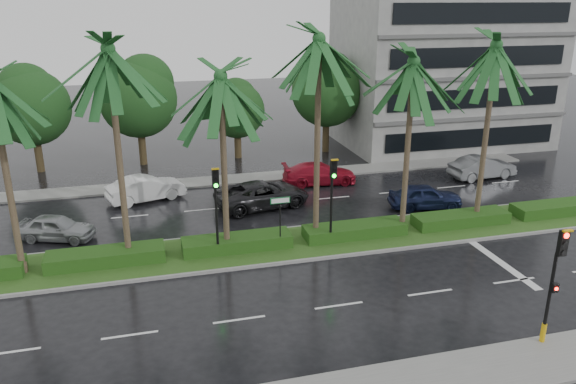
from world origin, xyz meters
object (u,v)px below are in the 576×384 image
object	(u,v)px
car_silver	(56,228)
car_blue	(425,196)
car_red	(319,173)
car_grey	(482,167)
car_white	(146,188)
car_darkgrey	(263,194)
street_sign	(280,210)
signal_median_left	(216,199)
signal_near	(554,282)

from	to	relation	value
car_silver	car_blue	size ratio (longest dim) A/B	0.91
car_red	car_blue	distance (m)	7.38
car_blue	car_grey	world-z (taller)	car_grey
car_white	car_blue	size ratio (longest dim) A/B	1.10
car_white	car_darkgrey	xyz separation A→B (m)	(6.50, -2.87, 0.01)
street_sign	car_blue	size ratio (longest dim) A/B	0.63
car_blue	signal_median_left	bearing A→B (deg)	116.28
signal_median_left	car_silver	distance (m)	9.01
signal_near	car_white	world-z (taller)	signal_near
street_sign	car_red	xyz separation A→B (m)	(5.00, 9.37, -1.43)
signal_near	street_sign	distance (m)	12.11
signal_near	car_blue	size ratio (longest dim) A/B	1.05
street_sign	car_silver	size ratio (longest dim) A/B	0.69
car_silver	car_grey	xyz separation A→B (m)	(26.45, 3.47, 0.11)
street_sign	car_red	bearing A→B (deg)	61.91
signal_near	car_grey	distance (m)	19.79
signal_median_left	car_white	xyz separation A→B (m)	(-3.00, 9.18, -2.25)
signal_near	car_blue	bearing A→B (deg)	79.42
signal_median_left	car_darkgrey	distance (m)	7.55
street_sign	car_grey	size ratio (longest dim) A/B	0.57
car_red	car_grey	bearing A→B (deg)	-93.80
car_silver	car_darkgrey	world-z (taller)	car_darkgrey
car_blue	car_white	bearing A→B (deg)	80.33
signal_median_left	street_sign	xyz separation A→B (m)	(3.00, 0.18, -0.87)
signal_near	car_blue	xyz separation A→B (m)	(2.50, 13.39, -1.79)
car_silver	car_darkgrey	size ratio (longest dim) A/B	0.69
car_white	car_red	world-z (taller)	car_white
signal_median_left	car_red	bearing A→B (deg)	50.05
signal_near	car_white	bearing A→B (deg)	124.57
car_grey	car_darkgrey	bearing A→B (deg)	90.72
street_sign	car_red	world-z (taller)	street_sign
car_blue	car_silver	bearing A→B (deg)	97.75
street_sign	car_darkgrey	bearing A→B (deg)	85.33
car_silver	street_sign	bearing A→B (deg)	-91.13
car_darkgrey	signal_near	bearing A→B (deg)	-169.47
signal_near	car_silver	size ratio (longest dim) A/B	1.16
street_sign	car_darkgrey	size ratio (longest dim) A/B	0.47
car_white	signal_median_left	bearing A→B (deg)	-179.05
street_sign	car_white	size ratio (longest dim) A/B	0.57
car_red	car_blue	world-z (taller)	car_blue
car_white	car_grey	xyz separation A→B (m)	(21.95, -1.30, -0.00)
street_sign	car_darkgrey	xyz separation A→B (m)	(0.50, 6.12, -1.36)
car_white	car_blue	xyz separation A→B (m)	(15.50, -5.47, -0.04)
signal_median_left	car_white	bearing A→B (deg)	108.10
signal_median_left	car_grey	size ratio (longest dim) A/B	0.96
car_darkgrey	car_red	xyz separation A→B (m)	(4.50, 3.24, -0.07)
car_red	car_grey	size ratio (longest dim) A/B	1.05
street_sign	car_red	size ratio (longest dim) A/B	0.54
signal_median_left	car_red	world-z (taller)	signal_median_left
street_sign	car_white	xyz separation A→B (m)	(-6.00, 8.99, -1.37)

